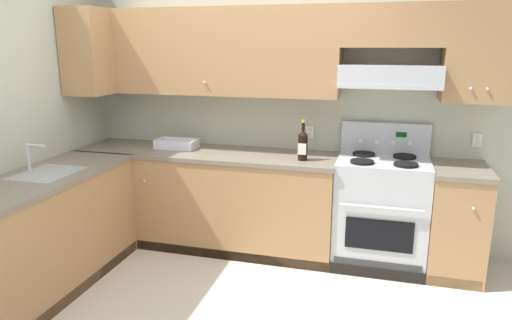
{
  "coord_description": "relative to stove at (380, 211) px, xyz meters",
  "views": [
    {
      "loc": [
        1.2,
        -2.65,
        1.87
      ],
      "look_at": [
        0.28,
        0.7,
        1.0
      ],
      "focal_mm": 32.67,
      "sensor_mm": 36.0,
      "label": 1
    }
  ],
  "objects": [
    {
      "name": "counter_left_run",
      "position": [
        -2.48,
        -1.25,
        -0.02
      ],
      "size": [
        0.63,
        1.91,
        1.13
      ],
      "color": "#A87A4C",
      "rests_on": "ground_plane"
    },
    {
      "name": "bowl",
      "position": [
        -1.9,
        0.05,
        0.46
      ],
      "size": [
        0.38,
        0.21,
        0.08
      ],
      "color": "silver",
      "rests_on": "counter_back_run"
    },
    {
      "name": "ground_plane",
      "position": [
        -1.24,
        -1.25,
        -0.48
      ],
      "size": [
        7.04,
        7.04,
        0.0
      ],
      "primitive_type": "plane",
      "color": "beige"
    },
    {
      "name": "wall_back",
      "position": [
        -0.84,
        0.27,
        1.0
      ],
      "size": [
        4.68,
        0.57,
        2.55
      ],
      "color": "#B7BAA3",
      "rests_on": "ground_plane"
    },
    {
      "name": "wine_bottle",
      "position": [
        -0.67,
        -0.1,
        0.57
      ],
      "size": [
        0.08,
        0.08,
        0.34
      ],
      "color": "black",
      "rests_on": "counter_back_run"
    },
    {
      "name": "counter_back_run",
      "position": [
        -1.24,
        -0.01,
        -0.03
      ],
      "size": [
        3.6,
        0.65,
        0.91
      ],
      "color": "#A87A4C",
      "rests_on": "ground_plane"
    },
    {
      "name": "stove",
      "position": [
        0.0,
        0.0,
        0.0
      ],
      "size": [
        0.76,
        0.62,
        1.2
      ],
      "color": "#B7BABC",
      "rests_on": "ground_plane"
    },
    {
      "name": "wall_left",
      "position": [
        -2.83,
        -1.02,
        0.86
      ],
      "size": [
        0.47,
        4.0,
        2.55
      ],
      "color": "#B7BAA3",
      "rests_on": "ground_plane"
    }
  ]
}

